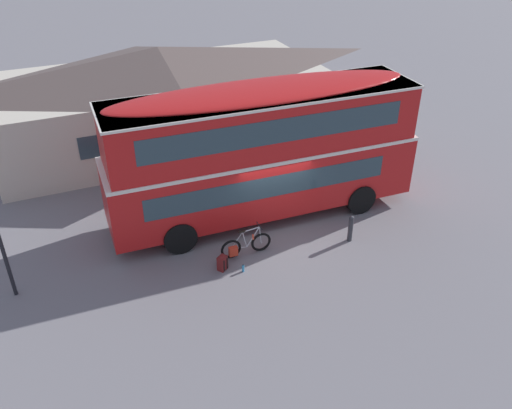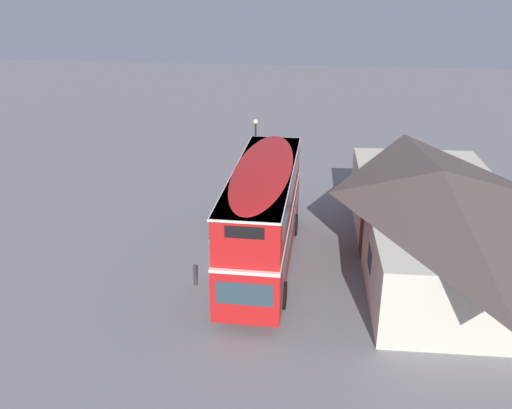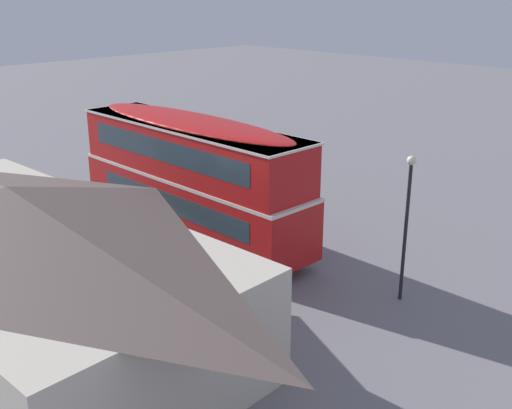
% 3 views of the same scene
% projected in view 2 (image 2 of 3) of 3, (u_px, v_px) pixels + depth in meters
% --- Properties ---
extents(ground_plane, '(120.00, 120.00, 0.00)m').
position_uv_depth(ground_plane, '(242.00, 263.00, 24.97)').
color(ground_plane, slate).
extents(double_decker_bus, '(10.76, 2.70, 4.79)m').
position_uv_depth(double_decker_bus, '(263.00, 211.00, 23.78)').
color(double_decker_bus, black).
rests_on(double_decker_bus, ground).
extents(touring_bicycle, '(1.71, 0.47, 1.00)m').
position_uv_depth(touring_bicycle, '(223.00, 240.00, 26.26)').
color(touring_bicycle, black).
rests_on(touring_bicycle, ground).
extents(backpack_on_ground, '(0.37, 0.36, 0.53)m').
position_uv_depth(backpack_on_ground, '(218.00, 234.00, 27.17)').
color(backpack_on_ground, maroon).
rests_on(backpack_on_ground, ground).
extents(water_bottle_blue_sports, '(0.08, 0.08, 0.26)m').
position_uv_depth(water_bottle_blue_sports, '(209.00, 241.00, 26.76)').
color(water_bottle_blue_sports, '#338CBF').
rests_on(water_bottle_blue_sports, ground).
extents(pub_building, '(14.95, 7.48, 4.27)m').
position_uv_depth(pub_building, '(437.00, 215.00, 24.63)').
color(pub_building, beige).
rests_on(pub_building, ground).
extents(street_lamp, '(0.28, 0.28, 4.63)m').
position_uv_depth(street_lamp, '(256.00, 149.00, 31.52)').
color(street_lamp, black).
rests_on(street_lamp, ground).
extents(kerb_bollard, '(0.16, 0.16, 0.97)m').
position_uv_depth(kerb_bollard, '(195.00, 274.00, 23.03)').
color(kerb_bollard, '#333338').
rests_on(kerb_bollard, ground).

